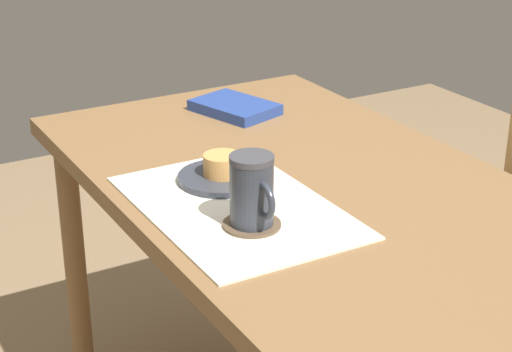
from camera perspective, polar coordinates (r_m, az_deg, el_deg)
The scene contains 7 objects.
dining_table at distance 1.56m, azimuth 4.28°, elevation -3.60°, with size 1.27×0.69×0.72m.
placemat at distance 1.45m, azimuth -1.37°, elevation -2.05°, with size 0.44×0.30×0.00m, color silver.
pastry_plate at distance 1.55m, azimuth -2.25°, elevation -0.12°, with size 0.16×0.16×0.01m, color #333842.
pastry at distance 1.54m, azimuth -2.26°, elevation 0.75°, with size 0.07×0.07×0.04m, color tan.
coffee_coaster at distance 1.38m, azimuth -0.29°, elevation -3.25°, with size 0.10×0.10×0.01m, color brown.
coffee_mug at distance 1.35m, azimuth -0.24°, elevation -0.98°, with size 0.10×0.07×0.12m.
small_book at distance 1.91m, azimuth -1.43°, elevation 4.60°, with size 0.18×0.12×0.02m, color navy.
Camera 1 is at (1.15, -0.79, 1.34)m, focal length 60.00 mm.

